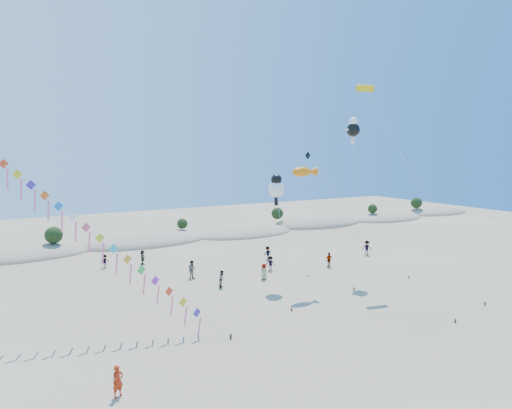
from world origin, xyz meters
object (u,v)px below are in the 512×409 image
Objects in this scene: kite_train at (32,187)px; parafoil_kite at (368,94)px; fish_kite at (305,172)px; flyer_foreground at (118,381)px.

kite_train reaches higher than parafoil_kite.
kite_train reaches higher than fish_kite.
fish_kite is (23.18, -0.52, 0.59)m from kite_train.
kite_train is 31.59m from parafoil_kite.
parafoil_kite is (30.45, -1.07, 8.35)m from kite_train.
fish_kite is 0.71× the size of parafoil_kite.
parafoil_kite is 11.40× the size of flyer_foreground.
parafoil_kite is at bearing -1.32° from flyer_foreground.
kite_train is 1.58× the size of fish_kite.
parafoil_kite reaches higher than flyer_foreground.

